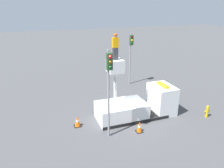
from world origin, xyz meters
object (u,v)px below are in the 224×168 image
(traffic_light_across, at_px, (131,49))
(traffic_cone_curbside, at_px, (139,127))
(bucket_truck, at_px, (137,105))
(traffic_light_pole, at_px, (109,78))
(worker, at_px, (115,47))
(fire_hydrant, at_px, (207,111))
(traffic_cone_rear, at_px, (77,121))

(traffic_light_across, height_order, traffic_cone_curbside, traffic_light_across)
(bucket_truck, relative_size, traffic_light_pole, 1.06)
(worker, xyz_separation_m, fire_hydrant, (6.86, -1.97, -5.08))
(bucket_truck, xyz_separation_m, traffic_light_pole, (-2.98, -1.99, 3.18))
(traffic_light_across, bearing_deg, traffic_cone_rear, -136.77)
(traffic_light_pole, xyz_separation_m, traffic_cone_curbside, (2.14, -0.10, -3.73))
(fire_hydrant, bearing_deg, bucket_truck, 158.59)
(traffic_light_pole, relative_size, traffic_cone_curbside, 7.64)
(worker, relative_size, fire_hydrant, 1.81)
(worker, bearing_deg, traffic_cone_curbside, -64.30)
(bucket_truck, distance_m, worker, 4.99)
(fire_hydrant, xyz_separation_m, traffic_cone_rear, (-9.70, 2.01, -0.10))
(traffic_light_across, xyz_separation_m, traffic_cone_curbside, (-3.20, -8.78, -3.48))
(traffic_light_across, bearing_deg, traffic_light_pole, -121.64)
(fire_hydrant, height_order, traffic_cone_rear, fire_hydrant)
(bucket_truck, relative_size, traffic_light_across, 1.13)
(worker, bearing_deg, fire_hydrant, -16.00)
(fire_hydrant, bearing_deg, worker, 164.00)
(worker, distance_m, traffic_cone_rear, 5.91)
(traffic_light_pole, distance_m, traffic_cone_curbside, 4.30)
(bucket_truck, height_order, traffic_cone_curbside, bucket_truck)
(traffic_light_across, bearing_deg, worker, -122.23)
(worker, xyz_separation_m, traffic_light_pole, (-1.13, -1.99, -1.46))
(worker, relative_size, traffic_cone_curbside, 2.30)
(traffic_light_pole, distance_m, traffic_light_across, 10.19)
(traffic_light_pole, relative_size, traffic_light_across, 1.07)
(bucket_truck, height_order, traffic_light_pole, traffic_light_pole)
(traffic_light_pole, bearing_deg, traffic_cone_rear, 129.91)
(traffic_cone_curbside, bearing_deg, worker, 115.70)
(fire_hydrant, distance_m, traffic_cone_rear, 9.90)
(traffic_light_pole, height_order, traffic_cone_curbside, traffic_light_pole)
(fire_hydrant, bearing_deg, traffic_cone_rear, 168.26)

